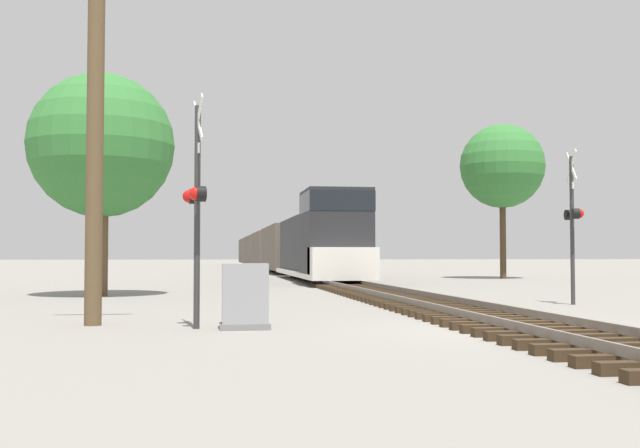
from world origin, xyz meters
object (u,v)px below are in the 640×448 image
(crossing_signal_far, at_px, (573,218))
(tree_far_right, at_px, (101,146))
(freight_train, at_px, (271,250))
(crossing_signal_near, at_px, (196,200))
(utility_pole, at_px, (95,124))
(relay_cabinet, at_px, (245,297))
(tree_mid_background, at_px, (502,166))

(crossing_signal_far, xyz_separation_m, tree_far_right, (-14.10, 6.48, 2.72))
(freight_train, height_order, tree_far_right, tree_far_right)
(crossing_signal_near, xyz_separation_m, utility_pole, (-2.07, 0.99, 1.62))
(crossing_signal_near, relative_size, relay_cabinet, 3.58)
(utility_pole, bearing_deg, tree_far_right, 97.21)
(crossing_signal_near, xyz_separation_m, relay_cabinet, (0.95, -0.25, -1.89))
(relay_cabinet, xyz_separation_m, tree_far_right, (-4.40, 12.18, 4.59))
(relay_cabinet, bearing_deg, tree_far_right, 109.88)
(freight_train, relative_size, tree_far_right, 10.33)
(utility_pole, xyz_separation_m, tree_far_right, (-1.38, 10.93, 1.08))
(freight_train, bearing_deg, relay_cabinet, -95.26)
(tree_far_right, bearing_deg, tree_mid_background, 36.65)
(crossing_signal_far, bearing_deg, utility_pole, 119.23)
(freight_train, xyz_separation_m, tree_far_right, (-9.57, -43.93, 3.31))
(crossing_signal_near, height_order, utility_pole, utility_pole)
(freight_train, xyz_separation_m, crossing_signal_near, (-6.12, -55.86, 0.61))
(crossing_signal_near, relative_size, tree_far_right, 0.58)
(utility_pole, height_order, tree_mid_background, tree_mid_background)
(crossing_signal_near, bearing_deg, freight_train, 162.13)
(relay_cabinet, distance_m, tree_mid_background, 32.99)
(crossing_signal_near, bearing_deg, tree_mid_background, 135.85)
(relay_cabinet, relative_size, utility_pole, 0.16)
(crossing_signal_far, bearing_deg, tree_far_right, 75.25)
(tree_far_right, xyz_separation_m, tree_mid_background, (21.05, 15.66, 1.49))
(crossing_signal_near, distance_m, tree_far_right, 12.70)
(crossing_signal_far, xyz_separation_m, tree_mid_background, (6.94, 22.13, 4.21))
(relay_cabinet, distance_m, tree_far_right, 13.74)
(crossing_signal_far, height_order, tree_far_right, tree_far_right)
(tree_far_right, bearing_deg, crossing_signal_near, -73.85)
(freight_train, xyz_separation_m, relay_cabinet, (-5.17, -56.11, -1.27))
(freight_train, bearing_deg, tree_far_right, -102.29)
(freight_train, height_order, relay_cabinet, freight_train)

